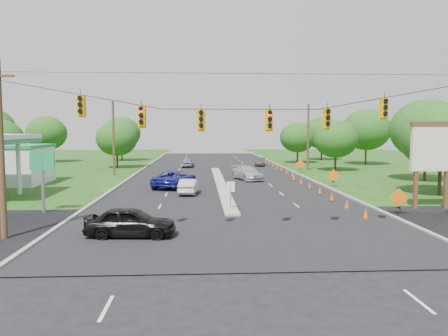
{
  "coord_description": "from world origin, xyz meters",
  "views": [
    {
      "loc": [
        -2.05,
        -23.33,
        5.55
      ],
      "look_at": [
        -0.34,
        8.03,
        2.8
      ],
      "focal_mm": 35.0,
      "sensor_mm": 36.0,
      "label": 1
    }
  ],
  "objects": [
    {
      "name": "cone_1",
      "position": [
        8.24,
        6.5,
        0.35
      ],
      "size": [
        0.32,
        0.32,
        0.7
      ],
      "primitive_type": "cone",
      "color": "#EF4C0C",
      "rests_on": "ground"
    },
    {
      "name": "tree_6",
      "position": [
        -16.0,
        55.0,
        4.96
      ],
      "size": [
        6.72,
        6.72,
        7.84
      ],
      "color": "black",
      "rests_on": "ground"
    },
    {
      "name": "tree_5",
      "position": [
        -14.0,
        40.0,
        4.34
      ],
      "size": [
        5.88,
        5.88,
        6.86
      ],
      "color": "black",
      "rests_on": "ground"
    },
    {
      "name": "white_sedan",
      "position": [
        -3.07,
        14.35,
        0.66
      ],
      "size": [
        1.8,
        4.15,
        1.33
      ],
      "primitive_type": "imported",
      "rotation": [
        0.0,
        0.0,
        3.04
      ],
      "color": "beige",
      "rests_on": "ground"
    },
    {
      "name": "signal_span",
      "position": [
        -0.05,
        -1.0,
        4.97
      ],
      "size": [
        25.6,
        0.32,
        9.0
      ],
      "color": "#422D1C",
      "rests_on": "ground"
    },
    {
      "name": "tree_4",
      "position": [
        -28.0,
        52.0,
        4.96
      ],
      "size": [
        6.72,
        6.72,
        7.84
      ],
      "color": "black",
      "rests_on": "ground"
    },
    {
      "name": "blue_pickup",
      "position": [
        -4.53,
        18.73,
        0.84
      ],
      "size": [
        4.55,
        6.6,
        1.68
      ],
      "primitive_type": "imported",
      "rotation": [
        0.0,
        0.0,
        2.82
      ],
      "color": "navy",
      "rests_on": "ground"
    },
    {
      "name": "tree_8",
      "position": [
        22.0,
        22.0,
        5.58
      ],
      "size": [
        7.56,
        7.56,
        8.82
      ],
      "color": "black",
      "rests_on": "ground"
    },
    {
      "name": "cone_3",
      "position": [
        8.24,
        13.5,
        0.35
      ],
      "size": [
        0.32,
        0.32,
        0.7
      ],
      "primitive_type": "cone",
      "color": "#EF4C0C",
      "rests_on": "ground"
    },
    {
      "name": "ground",
      "position": [
        0.0,
        0.0,
        0.0
      ],
      "size": [
        160.0,
        160.0,
        0.0
      ],
      "primitive_type": "plane",
      "color": "black",
      "rests_on": "ground"
    },
    {
      "name": "cone_12",
      "position": [
        8.84,
        45.0,
        0.35
      ],
      "size": [
        0.32,
        0.32,
        0.7
      ],
      "primitive_type": "cone",
      "color": "#EF4C0C",
      "rests_on": "ground"
    },
    {
      "name": "median_sign",
      "position": [
        0.0,
        6.0,
        1.46
      ],
      "size": [
        0.55,
        0.06,
        2.05
      ],
      "color": "gray",
      "rests_on": "ground"
    },
    {
      "name": "tree_11",
      "position": [
        20.0,
        55.0,
        4.96
      ],
      "size": [
        6.72,
        6.72,
        7.84
      ],
      "color": "black",
      "rests_on": "ground"
    },
    {
      "name": "dark_car_receding",
      "position": [
        7.19,
        43.49,
        0.63
      ],
      "size": [
        2.12,
        4.0,
        1.25
      ],
      "primitive_type": "imported",
      "rotation": [
        0.0,
        0.0,
        -0.22
      ],
      "color": "#2C2C2C",
      "rests_on": "ground"
    },
    {
      "name": "work_sign_2",
      "position": [
        10.8,
        32.0,
        1.09
      ],
      "size": [
        1.27,
        0.58,
        1.37
      ],
      "color": "black",
      "rests_on": "ground"
    },
    {
      "name": "cone_0",
      "position": [
        8.24,
        3.0,
        0.35
      ],
      "size": [
        0.32,
        0.32,
        0.7
      ],
      "primitive_type": "cone",
      "color": "#EF4C0C",
      "rests_on": "ground"
    },
    {
      "name": "cone_4",
      "position": [
        8.24,
        17.0,
        0.35
      ],
      "size": [
        0.32,
        0.32,
        0.7
      ],
      "primitive_type": "cone",
      "color": "#EF4C0C",
      "rests_on": "ground"
    },
    {
      "name": "median",
      "position": [
        0.0,
        21.0,
        0.0
      ],
      "size": [
        1.0,
        34.0,
        0.18
      ],
      "primitive_type": "cube",
      "color": "gray",
      "rests_on": "ground"
    },
    {
      "name": "curb_right",
      "position": [
        10.1,
        30.0,
        0.0
      ],
      "size": [
        0.25,
        110.0,
        0.16
      ],
      "primitive_type": "cube",
      "color": "gray",
      "rests_on": "ground"
    },
    {
      "name": "curb_left",
      "position": [
        -10.1,
        30.0,
        0.0
      ],
      "size": [
        0.25,
        110.0,
        0.16
      ],
      "primitive_type": "cube",
      "color": "gray",
      "rests_on": "ground"
    },
    {
      "name": "cone_13",
      "position": [
        8.84,
        48.5,
        0.35
      ],
      "size": [
        0.32,
        0.32,
        0.7
      ],
      "primitive_type": "cone",
      "color": "#EF4C0C",
      "rests_on": "ground"
    },
    {
      "name": "silver_car_far",
      "position": [
        3.15,
        24.81,
        0.76
      ],
      "size": [
        3.64,
        5.67,
        1.53
      ],
      "primitive_type": "imported",
      "rotation": [
        0.0,
        0.0,
        0.31
      ],
      "color": "#A2A2A2",
      "rests_on": "ground"
    },
    {
      "name": "cone_2",
      "position": [
        8.24,
        10.0,
        0.35
      ],
      "size": [
        0.32,
        0.32,
        0.7
      ],
      "primitive_type": "cone",
      "color": "#EF4C0C",
      "rests_on": "ground"
    },
    {
      "name": "work_sign_1",
      "position": [
        10.8,
        18.0,
        1.09
      ],
      "size": [
        1.27,
        0.58,
        1.37
      ],
      "color": "black",
      "rests_on": "ground"
    },
    {
      "name": "black_sedan",
      "position": [
        -5.66,
        -0.89,
        0.79
      ],
      "size": [
        4.78,
        2.22,
        1.58
      ],
      "primitive_type": "imported",
      "rotation": [
        0.0,
        0.0,
        1.5
      ],
      "color": "black",
      "rests_on": "ground"
    },
    {
      "name": "cone_8",
      "position": [
        8.84,
        31.0,
        0.35
      ],
      "size": [
        0.32,
        0.32,
        0.7
      ],
      "primitive_type": "cone",
      "color": "#EF4C0C",
      "rests_on": "ground"
    },
    {
      "name": "cone_6",
      "position": [
        8.24,
        24.0,
        0.35
      ],
      "size": [
        0.32,
        0.32,
        0.7
      ],
      "primitive_type": "cone",
      "color": "#EF4C0C",
      "rests_on": "ground"
    },
    {
      "name": "tree_10",
      "position": [
        24.0,
        44.0,
        5.58
      ],
      "size": [
        7.56,
        7.56,
        8.82
      ],
      "color": "black",
      "rests_on": "ground"
    },
    {
      "name": "cone_7",
      "position": [
        8.84,
        27.5,
        0.35
      ],
      "size": [
        0.32,
        0.32,
        0.7
      ],
      "primitive_type": "cone",
      "color": "#EF4C0C",
      "rests_on": "ground"
    },
    {
      "name": "utility_pole_far_left",
      "position": [
        -12.5,
        30.0,
        4.5
      ],
      "size": [
        0.28,
        0.28,
        9.0
      ],
      "primitive_type": "cylinder",
      "color": "#422D1C",
      "rests_on": "ground"
    },
    {
      "name": "utility_pole_far_right",
      "position": [
        12.5,
        35.0,
        4.5
      ],
      "size": [
        0.28,
        0.28,
        9.0
      ],
      "primitive_type": "cylinder",
      "color": "#422D1C",
      "rests_on": "ground"
    },
    {
      "name": "silver_car_oncoming",
      "position": [
        -3.89,
        41.74,
        0.68
      ],
      "size": [
        1.93,
        4.11,
        1.36
      ],
      "primitive_type": "imported",
      "rotation": [
        0.0,
        0.0,
        3.06
      ],
      "color": "gray",
      "rests_on": "ground"
    },
    {
      "name": "work_sign_0",
      "position": [
        10.8,
        4.0,
        1.09
      ],
      "size": [
        1.27,
        0.58,
        1.37
      ],
      "color": "black",
      "rests_on": "ground"
    },
    {
      "name": "cross_street",
      "position": [
        0.0,
        0.0,
        0.0
      ],
      "size": [
        160.0,
        14.0,
        0.02
      ],
      "primitive_type": "cube",
      "color": "black",
      "rests_on": "ground"
    },
    {
      "name": "cone_10",
      "position": [
        8.84,
        38.0,
        0.35
      ],
      "size": [
        0.32,
        0.32,
        0.7
      ],
      "primitive_type": "cone",
      "color": "#EF4C0C",
      "rests_on": "ground"
    },
    {
      "name": "cone_9",
      "position": [
        8.84,
        34.5,
        0.35
      ],
      "size": [
        0.32,
        0.32,
        0.7
      ],
      "primitive_type": "cone",
      "color": "#EF4C0C",
      "rests_on": "ground"
    },
    {
      "name": "tree_9",
      "position": [
        16.0,
        34.0,
        4.34
      ],
      "size": [
        5.88,
        5.88,
        6.86
      ],
      "color": "black",
      "rests_on": "ground"
    },
    {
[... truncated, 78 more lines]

